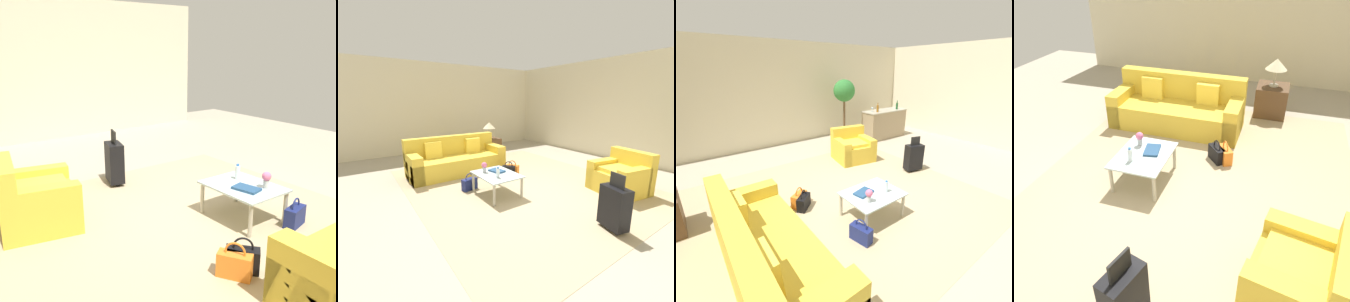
{
  "view_description": "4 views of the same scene",
  "coord_description": "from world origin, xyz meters",
  "views": [
    {
      "loc": [
        -3.31,
        2.78,
        2.07
      ],
      "look_at": [
        0.06,
        0.31,
        0.9
      ],
      "focal_mm": 40.0,
      "sensor_mm": 36.0,
      "label": 1
    },
    {
      "loc": [
        3.11,
        -2.73,
        1.83
      ],
      "look_at": [
        -0.9,
        0.07,
        0.72
      ],
      "focal_mm": 24.0,
      "sensor_mm": 36.0,
      "label": 2
    },
    {
      "loc": [
        -2.65,
        -2.75,
        2.32
      ],
      "look_at": [
        -0.65,
        -0.07,
        1.08
      ],
      "focal_mm": 24.0,
      "sensor_mm": 36.0,
      "label": 3
    },
    {
      "loc": [
        3.06,
        1.19,
        2.86
      ],
      "look_at": [
        0.16,
        0.24,
        0.96
      ],
      "focal_mm": 35.0,
      "sensor_mm": 36.0,
      "label": 4
    }
  ],
  "objects": [
    {
      "name": "flower_vase",
      "position": [
        -0.62,
        -0.65,
        0.55
      ],
      "size": [
        0.11,
        0.11,
        0.21
      ],
      "color": "#B2B7BC",
      "rests_on": "coffee_table"
    },
    {
      "name": "coffee_table_book",
      "position": [
        -0.52,
        -0.42,
        0.44
      ],
      "size": [
        0.34,
        0.26,
        0.03
      ],
      "primitive_type": "cube",
      "rotation": [
        0.0,
        0.0,
        0.2
      ],
      "color": "navy",
      "rests_on": "coffee_table"
    },
    {
      "name": "area_rug",
      "position": [
        -0.6,
        0.2,
        0.0
      ],
      "size": [
        5.2,
        4.4,
        0.01
      ],
      "primitive_type": "cube",
      "color": "tan",
      "rests_on": "ground"
    },
    {
      "name": "ground_plane",
      "position": [
        0.0,
        0.0,
        0.0
      ],
      "size": [
        12.0,
        12.0,
        0.0
      ],
      "primitive_type": "plane",
      "color": "#A89E89"
    },
    {
      "name": "coffee_table",
      "position": [
        -0.4,
        -0.5,
        0.37
      ],
      "size": [
        0.91,
        0.72,
        0.43
      ],
      "color": "silver",
      "rests_on": "ground"
    },
    {
      "name": "suitcase_black",
      "position": [
        1.6,
        0.2,
        0.36
      ],
      "size": [
        0.44,
        0.32,
        0.85
      ],
      "color": "black",
      "rests_on": "ground"
    },
    {
      "name": "handbag_navy",
      "position": [
        -0.93,
        -0.84,
        0.13
      ],
      "size": [
        0.21,
        0.34,
        0.36
      ],
      "color": "navy",
      "rests_on": "ground"
    },
    {
      "name": "wall_right",
      "position": [
        5.06,
        0.0,
        1.55
      ],
      "size": [
        0.12,
        8.0,
        3.1
      ],
      "primitive_type": "cube",
      "color": "beige",
      "rests_on": "ground"
    },
    {
      "name": "handbag_orange",
      "position": [
        -1.23,
        0.49,
        0.13
      ],
      "size": [
        0.35,
        0.29,
        0.36
      ],
      "color": "orange",
      "rests_on": "ground"
    },
    {
      "name": "armchair",
      "position": [
        0.91,
        1.67,
        0.29
      ],
      "size": [
        1.07,
        1.02,
        0.83
      ],
      "color": "gold",
      "rests_on": "ground"
    },
    {
      "name": "handbag_black",
      "position": [
        -1.21,
        0.36,
        0.13
      ],
      "size": [
        0.33,
        0.32,
        0.36
      ],
      "color": "black",
      "rests_on": "ground"
    },
    {
      "name": "water_bottle",
      "position": [
        -0.2,
        -0.6,
        0.52
      ],
      "size": [
        0.06,
        0.06,
        0.2
      ],
      "color": "silver",
      "rests_on": "coffee_table"
    }
  ]
}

